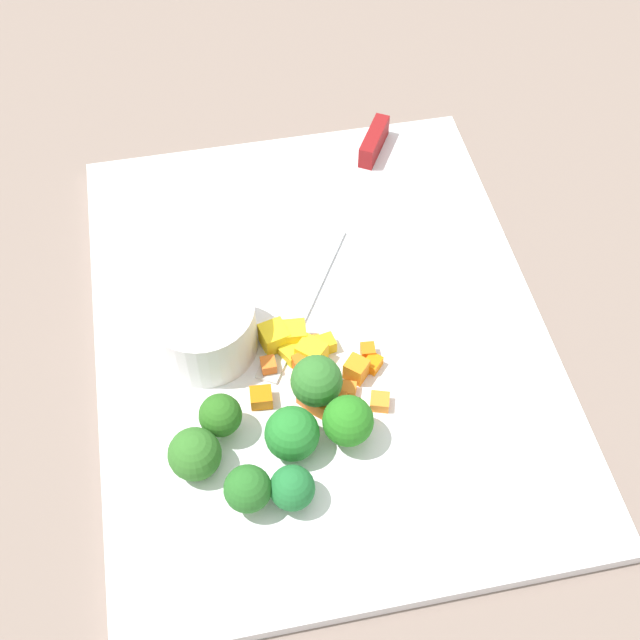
{
  "coord_description": "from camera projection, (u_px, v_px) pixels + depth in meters",
  "views": [
    {
      "loc": [
        -0.41,
        0.08,
        0.58
      ],
      "look_at": [
        0.0,
        0.0,
        0.02
      ],
      "focal_mm": 47.38,
      "sensor_mm": 36.0,
      "label": 1
    }
  ],
  "objects": [
    {
      "name": "carrot_dice_5",
      "position": [
        356.0,
        369.0,
        0.67
      ],
      "size": [
        0.02,
        0.02,
        0.02
      ],
      "primitive_type": "cube",
      "rotation": [
        0.0,
        0.0,
        2.4
      ],
      "color": "orange",
      "rests_on": "cutting_board"
    },
    {
      "name": "prep_bowl",
      "position": [
        204.0,
        327.0,
        0.68
      ],
      "size": [
        0.08,
        0.08,
        0.05
      ],
      "primitive_type": "cylinder",
      "color": "white",
      "rests_on": "cutting_board"
    },
    {
      "name": "pepper_dice_0",
      "position": [
        326.0,
        344.0,
        0.69
      ],
      "size": [
        0.02,
        0.02,
        0.01
      ],
      "primitive_type": "cube",
      "rotation": [
        0.0,
        0.0,
        0.19
      ],
      "color": "yellow",
      "rests_on": "cutting_board"
    },
    {
      "name": "pepper_dice_1",
      "position": [
        293.0,
        335.0,
        0.69
      ],
      "size": [
        0.02,
        0.02,
        0.02
      ],
      "primitive_type": "cube",
      "rotation": [
        0.0,
        0.0,
        3.06
      ],
      "color": "yellow",
      "rests_on": "cutting_board"
    },
    {
      "name": "broccoli_floret_1",
      "position": [
        292.0,
        434.0,
        0.62
      ],
      "size": [
        0.04,
        0.04,
        0.04
      ],
      "color": "#94BC54",
      "rests_on": "cutting_board"
    },
    {
      "name": "carrot_dice_4",
      "position": [
        308.0,
        398.0,
        0.66
      ],
      "size": [
        0.02,
        0.02,
        0.01
      ],
      "primitive_type": "cube",
      "rotation": [
        0.0,
        0.0,
        0.69
      ],
      "color": "orange",
      "rests_on": "cutting_board"
    },
    {
      "name": "broccoli_floret_4",
      "position": [
        317.0,
        382.0,
        0.64
      ],
      "size": [
        0.04,
        0.04,
        0.05
      ],
      "color": "#80C065",
      "rests_on": "cutting_board"
    },
    {
      "name": "ground_plane",
      "position": [
        320.0,
        336.0,
        0.72
      ],
      "size": [
        4.0,
        4.0,
        0.0
      ],
      "primitive_type": "plane",
      "color": "gray"
    },
    {
      "name": "pepper_dice_2",
      "position": [
        292.0,
        353.0,
        0.68
      ],
      "size": [
        0.02,
        0.02,
        0.01
      ],
      "primitive_type": "cube",
      "rotation": [
        0.0,
        0.0,
        0.56
      ],
      "color": "yellow",
      "rests_on": "cutting_board"
    },
    {
      "name": "carrot_dice_9",
      "position": [
        349.0,
        390.0,
        0.66
      ],
      "size": [
        0.01,
        0.01,
        0.01
      ],
      "primitive_type": "cube",
      "rotation": [
        0.0,
        0.0,
        2.8
      ],
      "color": "orange",
      "rests_on": "cutting_board"
    },
    {
      "name": "carrot_dice_11",
      "position": [
        305.0,
        365.0,
        0.67
      ],
      "size": [
        0.02,
        0.02,
        0.02
      ],
      "primitive_type": "cube",
      "rotation": [
        0.0,
        0.0,
        1.83
      ],
      "color": "orange",
      "rests_on": "cutting_board"
    },
    {
      "name": "pepper_dice_4",
      "position": [
        312.0,
        353.0,
        0.68
      ],
      "size": [
        0.03,
        0.03,
        0.02
      ],
      "primitive_type": "cube",
      "rotation": [
        0.0,
        0.0,
        2.39
      ],
      "color": "yellow",
      "rests_on": "cutting_board"
    },
    {
      "name": "carrot_dice_2",
      "position": [
        368.0,
        352.0,
        0.68
      ],
      "size": [
        0.01,
        0.01,
        0.01
      ],
      "primitive_type": "cube",
      "rotation": [
        0.0,
        0.0,
        1.47
      ],
      "color": "orange",
      "rests_on": "cutting_board"
    },
    {
      "name": "carrot_dice_3",
      "position": [
        261.0,
        398.0,
        0.66
      ],
      "size": [
        0.02,
        0.02,
        0.01
      ],
      "primitive_type": "cube",
      "rotation": [
        0.0,
        0.0,
        3.07
      ],
      "color": "orange",
      "rests_on": "cutting_board"
    },
    {
      "name": "carrot_dice_10",
      "position": [
        373.0,
        364.0,
        0.68
      ],
      "size": [
        0.02,
        0.02,
        0.01
      ],
      "primitive_type": "cube",
      "rotation": [
        0.0,
        0.0,
        2.4
      ],
      "color": "orange",
      "rests_on": "cutting_board"
    },
    {
      "name": "cutting_board",
      "position": [
        320.0,
        331.0,
        0.71
      ],
      "size": [
        0.48,
        0.37,
        0.01
      ],
      "primitive_type": "cube",
      "color": "white",
      "rests_on": "ground_plane"
    },
    {
      "name": "carrot_dice_12",
      "position": [
        269.0,
        366.0,
        0.68
      ],
      "size": [
        0.01,
        0.01,
        0.01
      ],
      "primitive_type": "cube",
      "rotation": [
        0.0,
        0.0,
        0.03
      ],
      "color": "orange",
      "rests_on": "cutting_board"
    },
    {
      "name": "carrot_dice_8",
      "position": [
        321.0,
        404.0,
        0.65
      ],
      "size": [
        0.02,
        0.02,
        0.02
      ],
      "primitive_type": "cube",
      "rotation": [
        0.0,
        0.0,
        2.4
      ],
      "color": "orange",
      "rests_on": "cutting_board"
    },
    {
      "name": "carrot_dice_6",
      "position": [
        314.0,
        343.0,
        0.69
      ],
      "size": [
        0.01,
        0.01,
        0.01
      ],
      "primitive_type": "cube",
      "rotation": [
        0.0,
        0.0,
        3.1
      ],
      "color": "orange",
      "rests_on": "cutting_board"
    },
    {
      "name": "broccoli_floret_5",
      "position": [
        195.0,
        454.0,
        0.61
      ],
      "size": [
        0.04,
        0.04,
        0.04
      ],
      "color": "#80BE57",
      "rests_on": "cutting_board"
    },
    {
      "name": "chef_knife",
      "position": [
        352.0,
        192.0,
        0.79
      ],
      "size": [
        0.28,
        0.18,
        0.02
      ],
      "rotation": [
        0.0,
        0.0,
        2.61
      ],
      "color": "silver",
      "rests_on": "cutting_board"
    },
    {
      "name": "broccoli_floret_2",
      "position": [
        349.0,
        421.0,
        0.62
      ],
      "size": [
        0.04,
        0.04,
        0.04
      ],
      "color": "#86B459",
      "rests_on": "cutting_board"
    },
    {
      "name": "broccoli_floret_0",
      "position": [
        220.0,
        416.0,
        0.63
      ],
      "size": [
        0.03,
        0.03,
        0.04
      ],
      "color": "#83C266",
      "rests_on": "cutting_board"
    },
    {
      "name": "pepper_dice_3",
      "position": [
        274.0,
        337.0,
        0.69
      ],
      "size": [
        0.03,
        0.03,
        0.02
      ],
      "primitive_type": "cube",
      "rotation": [
        0.0,
        0.0,
        1.81
      ],
      "color": "yellow",
      "rests_on": "cutting_board"
    },
    {
      "name": "carrot_dice_0",
      "position": [
        380.0,
        402.0,
        0.66
      ],
      "size": [
        0.02,
        0.02,
        0.01
      ],
      "primitive_type": "cube",
      "rotation": [
        0.0,
        0.0,
        2.83
      ],
      "color": "orange",
      "rests_on": "cutting_board"
    },
    {
      "name": "carrot_dice_7",
      "position": [
        299.0,
        346.0,
        0.69
      ],
      "size": [
        0.02,
        0.01,
        0.01
      ],
      "primitive_type": "cube",
      "rotation": [
        0.0,
        0.0,
        1.89
      ],
      "color": "orange",
      "rests_on": "cutting_board"
    },
    {
      "name": "broccoli_floret_3",
      "position": [
        248.0,
        489.0,
        0.59
      ],
      "size": [
        0.03,
        0.03,
        0.04
      ],
      "color": "#89BA5E",
      "rests_on": "cutting_board"
    },
    {
      "name": "carrot_dice_1",
      "position": [
        335.0,
        400.0,
        0.66
      ],
      "size": [
        0.01,
        0.01,
        0.01
      ],
      "primitive_type": "cube",
      "rotation": [
        0.0,
        0.0,
        1.13
      ],
      "color": "orange",
      "rests_on": "cutting_board"
    },
    {
      "name": "broccoli_floret_6",
      "position": [
        292.0,
        488.0,
        0.6
      ],
      "size": [
        0.03,
        0.03,
        0.04
      ],
      "color": "#91B467",
      "rests_on": "cutting_board"
    }
  ]
}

